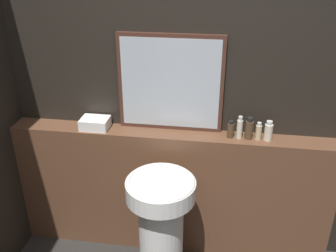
{
  "coord_description": "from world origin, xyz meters",
  "views": [
    {
      "loc": [
        0.31,
        -0.64,
        2.12
      ],
      "look_at": [
        -0.01,
        1.49,
        1.06
      ],
      "focal_mm": 40.0,
      "sensor_mm": 36.0,
      "label": 1
    }
  ],
  "objects": [
    {
      "name": "hand_soap_bottle",
      "position": [
        0.63,
        1.58,
        1.03
      ],
      "size": [
        0.05,
        0.05,
        0.13
      ],
      "color": "beige",
      "rests_on": "vanity_counter"
    },
    {
      "name": "wall_back",
      "position": [
        0.0,
        1.7,
        1.25
      ],
      "size": [
        8.0,
        0.06,
        2.5
      ],
      "color": "black",
      "rests_on": "ground_plane"
    },
    {
      "name": "towel_stack",
      "position": [
        -0.53,
        1.58,
        1.0
      ],
      "size": [
        0.19,
        0.15,
        0.07
      ],
      "color": "white",
      "rests_on": "vanity_counter"
    },
    {
      "name": "shampoo_bottle",
      "position": [
        0.39,
        1.58,
        1.02
      ],
      "size": [
        0.04,
        0.04,
        0.12
      ],
      "color": "#4C3823",
      "rests_on": "vanity_counter"
    },
    {
      "name": "conditioner_bottle",
      "position": [
        0.45,
        1.58,
        1.04
      ],
      "size": [
        0.04,
        0.04,
        0.15
      ],
      "color": "beige",
      "rests_on": "vanity_counter"
    },
    {
      "name": "body_wash_bottle",
      "position": [
        0.57,
        1.58,
        1.02
      ],
      "size": [
        0.04,
        0.04,
        0.12
      ],
      "color": "#C6B284",
      "rests_on": "vanity_counter"
    },
    {
      "name": "lotion_bottle",
      "position": [
        0.51,
        1.58,
        1.04
      ],
      "size": [
        0.05,
        0.05,
        0.15
      ],
      "color": "#4C3823",
      "rests_on": "vanity_counter"
    },
    {
      "name": "pedestal_sink",
      "position": [
        -0.01,
        1.19,
        0.49
      ],
      "size": [
        0.43,
        0.43,
        0.85
      ],
      "color": "white",
      "rests_on": "ground_plane"
    },
    {
      "name": "mirror",
      "position": [
        -0.02,
        1.65,
        1.29
      ],
      "size": [
        0.7,
        0.03,
        0.65
      ],
      "color": "#47281E",
      "rests_on": "vanity_counter"
    },
    {
      "name": "vanity_counter",
      "position": [
        0.0,
        1.58,
        0.48
      ],
      "size": [
        2.24,
        0.18,
        0.97
      ],
      "color": "brown",
      "rests_on": "ground_plane"
    }
  ]
}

